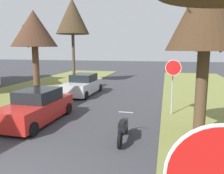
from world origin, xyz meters
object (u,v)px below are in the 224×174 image
stop_sign_far (173,75)px  parked_motorcycle (123,129)px  parked_sedan_red (37,107)px  street_tree_right_mid_a (207,12)px  street_tree_left_mid_b (34,30)px  parked_sedan_silver (83,85)px  street_tree_left_far (72,17)px

stop_sign_far → parked_motorcycle: size_ratio=1.41×
stop_sign_far → parked_sedan_red: size_ratio=0.65×
street_tree_right_mid_a → street_tree_left_mid_b: street_tree_right_mid_a is taller
stop_sign_far → parked_sedan_red: bearing=-157.2°
stop_sign_far → parked_sedan_red: 7.06m
parked_sedan_red → parked_motorcycle: 4.68m
parked_sedan_red → stop_sign_far: bearing=22.8°
street_tree_right_mid_a → parked_motorcycle: (-2.89, -1.03, -4.38)m
parked_sedan_red → street_tree_left_mid_b: bearing=121.3°
stop_sign_far → parked_sedan_silver: 7.96m
stop_sign_far → street_tree_right_mid_a: street_tree_right_mid_a is taller
stop_sign_far → parked_sedan_red: stop_sign_far is taller
street_tree_left_far → parked_sedan_silver: size_ratio=1.87×
street_tree_left_mid_b → parked_motorcycle: street_tree_left_mid_b is taller
street_tree_right_mid_a → street_tree_left_mid_b: bearing=150.6°
stop_sign_far → parked_sedan_silver: (-6.59, 4.22, -1.42)m
stop_sign_far → parked_sedan_red: (-6.37, -2.68, -1.42)m
street_tree_left_far → parked_sedan_silver: bearing=-60.6°
stop_sign_far → street_tree_left_mid_b: 10.84m
street_tree_right_mid_a → street_tree_left_far: bearing=130.5°
parked_sedan_silver → stop_sign_far: bearing=-32.6°
parked_sedan_red → parked_sedan_silver: (-0.22, 6.90, 0.00)m
stop_sign_far → street_tree_left_far: size_ratio=0.35×
parked_motorcycle → street_tree_left_far: bearing=119.7°
street_tree_left_mid_b → street_tree_right_mid_a: bearing=-29.4°
street_tree_left_mid_b → parked_sedan_red: size_ratio=1.41×
street_tree_left_mid_b → street_tree_left_far: street_tree_left_far is taller
street_tree_left_far → parked_motorcycle: (7.61, -13.34, -6.11)m
stop_sign_far → street_tree_right_mid_a: (1.00, -2.95, 2.72)m
street_tree_left_mid_b → parked_sedan_red: 8.08m
street_tree_left_mid_b → parked_sedan_silver: bearing=16.3°
street_tree_left_mid_b → parked_motorcycle: bearing=-41.7°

